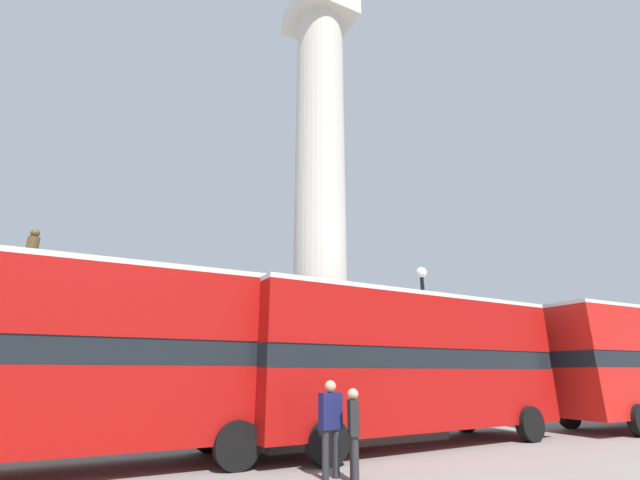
{
  "coord_description": "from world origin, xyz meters",
  "views": [
    {
      "loc": [
        -7.19,
        -14.02,
        1.99
      ],
      "look_at": [
        0.0,
        0.0,
        6.87
      ],
      "focal_mm": 24.0,
      "sensor_mm": 36.0,
      "label": 1
    }
  ],
  "objects_px": {
    "pedestrian_by_plinth": "(331,421)",
    "monument_column": "(320,260)",
    "bus_c": "(55,353)",
    "equestrian_statue": "(5,378)",
    "street_lamp": "(426,338)",
    "bus_a": "(408,360)",
    "pedestrian_near_lamp": "(354,429)"
  },
  "relations": [
    {
      "from": "pedestrian_by_plinth",
      "to": "monument_column",
      "type": "bearing_deg",
      "value": 57.4
    },
    {
      "from": "equestrian_statue",
      "to": "pedestrian_near_lamp",
      "type": "relative_size",
      "value": 3.89
    },
    {
      "from": "monument_column",
      "to": "pedestrian_by_plinth",
      "type": "bearing_deg",
      "value": -115.27
    },
    {
      "from": "street_lamp",
      "to": "pedestrian_near_lamp",
      "type": "relative_size",
      "value": 3.45
    },
    {
      "from": "bus_c",
      "to": "street_lamp",
      "type": "distance_m",
      "value": 11.47
    },
    {
      "from": "equestrian_statue",
      "to": "pedestrian_near_lamp",
      "type": "bearing_deg",
      "value": -67.71
    },
    {
      "from": "monument_column",
      "to": "street_lamp",
      "type": "xyz_separation_m",
      "value": [
        3.44,
        -1.71,
        -2.9
      ]
    },
    {
      "from": "bus_a",
      "to": "street_lamp",
      "type": "xyz_separation_m",
      "value": [
        2.26,
        1.73,
        0.85
      ]
    },
    {
      "from": "bus_a",
      "to": "pedestrian_by_plinth",
      "type": "distance_m",
      "value": 4.78
    },
    {
      "from": "monument_column",
      "to": "bus_c",
      "type": "bearing_deg",
      "value": -158.78
    },
    {
      "from": "monument_column",
      "to": "equestrian_statue",
      "type": "distance_m",
      "value": 10.62
    },
    {
      "from": "bus_c",
      "to": "pedestrian_by_plinth",
      "type": "relative_size",
      "value": 5.82
    },
    {
      "from": "monument_column",
      "to": "pedestrian_by_plinth",
      "type": "relative_size",
      "value": 10.58
    },
    {
      "from": "bus_c",
      "to": "street_lamp",
      "type": "xyz_separation_m",
      "value": [
        11.36,
        1.36,
        0.8
      ]
    },
    {
      "from": "equestrian_statue",
      "to": "pedestrian_by_plinth",
      "type": "relative_size",
      "value": 3.58
    },
    {
      "from": "equestrian_statue",
      "to": "pedestrian_by_plinth",
      "type": "xyz_separation_m",
      "value": [
        6.7,
        -8.12,
        -0.77
      ]
    },
    {
      "from": "monument_column",
      "to": "bus_c",
      "type": "xyz_separation_m",
      "value": [
        -7.92,
        -3.08,
        -3.7
      ]
    },
    {
      "from": "bus_a",
      "to": "pedestrian_by_plinth",
      "type": "xyz_separation_m",
      "value": [
        -3.93,
        -2.39,
        -1.28
      ]
    },
    {
      "from": "equestrian_statue",
      "to": "bus_c",
      "type": "bearing_deg",
      "value": -90.79
    },
    {
      "from": "equestrian_statue",
      "to": "pedestrian_near_lamp",
      "type": "height_order",
      "value": "equestrian_statue"
    },
    {
      "from": "equestrian_statue",
      "to": "bus_a",
      "type": "bearing_deg",
      "value": -45.05
    },
    {
      "from": "bus_c",
      "to": "pedestrian_by_plinth",
      "type": "bearing_deg",
      "value": -27.83
    },
    {
      "from": "monument_column",
      "to": "pedestrian_by_plinth",
      "type": "xyz_separation_m",
      "value": [
        -2.75,
        -5.83,
        -5.03
      ]
    },
    {
      "from": "equestrian_statue",
      "to": "pedestrian_by_plinth",
      "type": "bearing_deg",
      "value": -67.2
    },
    {
      "from": "monument_column",
      "to": "bus_a",
      "type": "relative_size",
      "value": 1.89
    },
    {
      "from": "bus_a",
      "to": "equestrian_statue",
      "type": "xyz_separation_m",
      "value": [
        -10.64,
        5.72,
        -0.51
      ]
    },
    {
      "from": "bus_c",
      "to": "equestrian_statue",
      "type": "height_order",
      "value": "equestrian_statue"
    },
    {
      "from": "pedestrian_by_plinth",
      "to": "bus_c",
      "type": "bearing_deg",
      "value": 144.6
    },
    {
      "from": "monument_column",
      "to": "bus_c",
      "type": "relative_size",
      "value": 1.82
    },
    {
      "from": "pedestrian_by_plinth",
      "to": "street_lamp",
      "type": "bearing_deg",
      "value": 26.31
    },
    {
      "from": "pedestrian_near_lamp",
      "to": "pedestrian_by_plinth",
      "type": "distance_m",
      "value": 0.54
    },
    {
      "from": "bus_a",
      "to": "bus_c",
      "type": "height_order",
      "value": "bus_c"
    }
  ]
}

